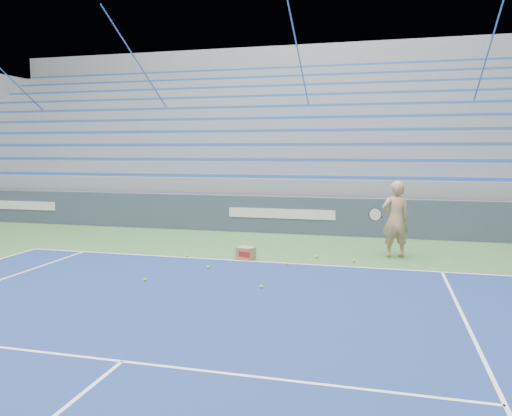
% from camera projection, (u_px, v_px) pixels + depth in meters
% --- Properties ---
extents(sponsor_barrier, '(30.00, 0.32, 1.10)m').
position_uv_depth(sponsor_barrier, '(282.00, 215.00, 14.90)').
color(sponsor_barrier, '#384356').
rests_on(sponsor_barrier, ground).
extents(bleachers, '(31.00, 9.15, 7.30)m').
position_uv_depth(bleachers, '(310.00, 153.00, 20.19)').
color(bleachers, gray).
rests_on(bleachers, ground).
extents(tennis_player, '(0.98, 0.93, 1.77)m').
position_uv_depth(tennis_player, '(395.00, 219.00, 11.48)').
color(tennis_player, tan).
rests_on(tennis_player, ground).
extents(ball_box, '(0.46, 0.41, 0.29)m').
position_uv_depth(ball_box, '(246.00, 253.00, 11.32)').
color(ball_box, '#A1734D').
rests_on(ball_box, ground).
extents(tennis_ball_0, '(0.07, 0.07, 0.07)m').
position_uv_depth(tennis_ball_0, '(261.00, 287.00, 8.94)').
color(tennis_ball_0, '#B2D42B').
rests_on(tennis_ball_0, ground).
extents(tennis_ball_1, '(0.07, 0.07, 0.07)m').
position_uv_depth(tennis_ball_1, '(145.00, 280.00, 9.41)').
color(tennis_ball_1, '#B2D42B').
rests_on(tennis_ball_1, ground).
extents(tennis_ball_2, '(0.07, 0.07, 0.07)m').
position_uv_depth(tennis_ball_2, '(187.00, 256.00, 11.59)').
color(tennis_ball_2, '#B2D42B').
rests_on(tennis_ball_2, ground).
extents(tennis_ball_3, '(0.07, 0.07, 0.07)m').
position_uv_depth(tennis_ball_3, '(208.00, 267.00, 10.42)').
color(tennis_ball_3, '#B2D42B').
rests_on(tennis_ball_3, ground).
extents(tennis_ball_4, '(0.07, 0.07, 0.07)m').
position_uv_depth(tennis_ball_4, '(317.00, 257.00, 11.46)').
color(tennis_ball_4, '#B2D42B').
rests_on(tennis_ball_4, ground).
extents(tennis_ball_5, '(0.07, 0.07, 0.07)m').
position_uv_depth(tennis_ball_5, '(287.00, 264.00, 10.72)').
color(tennis_ball_5, '#B2D42B').
rests_on(tennis_ball_5, ground).
extents(tennis_ball_6, '(0.07, 0.07, 0.07)m').
position_uv_depth(tennis_ball_6, '(354.00, 261.00, 11.05)').
color(tennis_ball_6, '#B2D42B').
rests_on(tennis_ball_6, ground).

